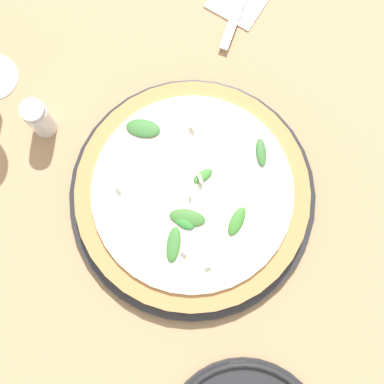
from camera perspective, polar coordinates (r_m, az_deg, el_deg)
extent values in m
plane|color=#9E7A56|center=(0.69, -1.76, -3.10)|extent=(6.00, 6.00, 0.00)
cylinder|color=black|center=(0.69, 0.00, -0.40)|extent=(0.32, 0.32, 0.01)
cylinder|color=#AD7542|center=(0.68, 0.00, -0.16)|extent=(0.30, 0.30, 0.02)
cylinder|color=silver|center=(0.66, 0.00, 0.05)|extent=(0.25, 0.25, 0.01)
ellipsoid|color=#32662A|center=(0.65, -1.98, -5.60)|extent=(0.05, 0.03, 0.01)
ellipsoid|color=#347129|center=(0.66, 1.32, 1.63)|extent=(0.03, 0.02, 0.01)
ellipsoid|color=#306225|center=(0.65, -0.50, -2.76)|extent=(0.04, 0.05, 0.01)
ellipsoid|color=#31602B|center=(0.68, 7.39, 4.22)|extent=(0.04, 0.03, 0.01)
ellipsoid|color=#316A25|center=(0.65, 4.81, -3.12)|extent=(0.04, 0.02, 0.01)
ellipsoid|color=#29712A|center=(0.65, -0.59, -2.95)|extent=(0.02, 0.03, 0.01)
ellipsoid|color=#2F6229|center=(0.68, -5.24, 6.78)|extent=(0.04, 0.05, 0.01)
cube|color=beige|center=(0.66, -7.90, 0.43)|extent=(0.00, 0.01, 0.00)
cube|color=beige|center=(0.65, -0.42, 0.14)|extent=(0.01, 0.01, 0.01)
cube|color=beige|center=(0.66, 0.77, 1.48)|extent=(0.01, 0.01, 0.01)
cube|color=beige|center=(0.68, -0.02, 6.96)|extent=(0.00, 0.01, 0.01)
cube|color=beige|center=(0.64, 1.74, -7.90)|extent=(0.01, 0.01, 0.00)
cube|color=beige|center=(0.64, -0.88, -6.42)|extent=(0.00, 0.01, 0.00)
cube|color=silver|center=(0.79, 5.06, 19.22)|extent=(0.14, 0.05, 0.00)
cylinder|color=silver|center=(0.72, -15.89, 7.40)|extent=(0.03, 0.03, 0.06)
cylinder|color=#B7B7BF|center=(0.69, -16.64, 8.29)|extent=(0.03, 0.03, 0.01)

